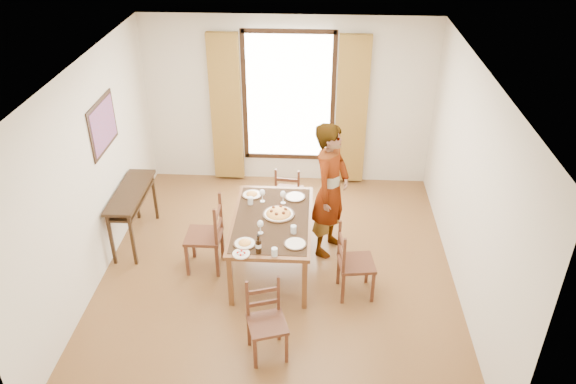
# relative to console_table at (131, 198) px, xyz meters

# --- Properties ---
(ground) EXTENTS (5.00, 5.00, 0.00)m
(ground) POSITION_rel_console_table_xyz_m (2.03, -0.60, -0.68)
(ground) COLOR #57311B
(ground) RESTS_ON ground
(room_shell) EXTENTS (4.60, 5.10, 2.74)m
(room_shell) POSITION_rel_console_table_xyz_m (2.03, -0.47, 0.86)
(room_shell) COLOR beige
(room_shell) RESTS_ON ground
(console_table) EXTENTS (0.38, 1.20, 0.80)m
(console_table) POSITION_rel_console_table_xyz_m (0.00, 0.00, 0.00)
(console_table) COLOR #332011
(console_table) RESTS_ON ground
(dining_table) EXTENTS (0.99, 1.63, 0.76)m
(dining_table) POSITION_rel_console_table_xyz_m (1.95, -0.50, 0.01)
(dining_table) COLOR brown
(dining_table) RESTS_ON ground
(chair_west) EXTENTS (0.45, 0.45, 1.02)m
(chair_west) POSITION_rel_console_table_xyz_m (1.11, -0.54, -0.21)
(chair_west) COLOR #552D1C
(chair_west) RESTS_ON ground
(chair_north) EXTENTS (0.42, 0.42, 0.87)m
(chair_north) POSITION_rel_console_table_xyz_m (2.10, 0.70, -0.28)
(chair_north) COLOR #552D1C
(chair_north) RESTS_ON ground
(chair_south) EXTENTS (0.49, 0.49, 0.89)m
(chair_south) POSITION_rel_console_table_xyz_m (2.01, -1.98, -0.27)
(chair_south) COLOR #552D1C
(chair_south) RESTS_ON ground
(chair_east) EXTENTS (0.47, 0.47, 0.95)m
(chair_east) POSITION_rel_console_table_xyz_m (2.97, -0.96, -0.24)
(chair_east) COLOR #552D1C
(chair_east) RESTS_ON ground
(man) EXTENTS (1.02, 0.96, 1.86)m
(man) POSITION_rel_console_table_xyz_m (2.68, -0.06, 0.25)
(man) COLOR gray
(man) RESTS_ON ground
(plate_sw) EXTENTS (0.27, 0.27, 0.05)m
(plate_sw) POSITION_rel_console_table_xyz_m (1.68, -1.06, 0.10)
(plate_sw) COLOR silver
(plate_sw) RESTS_ON dining_table
(plate_se) EXTENTS (0.27, 0.27, 0.05)m
(plate_se) POSITION_rel_console_table_xyz_m (2.27, -1.03, 0.10)
(plate_se) COLOR silver
(plate_se) RESTS_ON dining_table
(plate_nw) EXTENTS (0.27, 0.27, 0.05)m
(plate_nw) POSITION_rel_console_table_xyz_m (1.64, 0.04, 0.10)
(plate_nw) COLOR silver
(plate_nw) RESTS_ON dining_table
(plate_ne) EXTENTS (0.27, 0.27, 0.05)m
(plate_ne) POSITION_rel_console_table_xyz_m (2.22, 0.02, 0.10)
(plate_ne) COLOR silver
(plate_ne) RESTS_ON dining_table
(pasta_platter) EXTENTS (0.40, 0.40, 0.10)m
(pasta_platter) POSITION_rel_console_table_xyz_m (2.03, -0.42, 0.12)
(pasta_platter) COLOR #C86819
(pasta_platter) RESTS_ON dining_table
(caprese_plate) EXTENTS (0.20, 0.20, 0.04)m
(caprese_plate) POSITION_rel_console_table_xyz_m (1.66, -1.26, 0.09)
(caprese_plate) COLOR silver
(caprese_plate) RESTS_ON dining_table
(wine_glass_a) EXTENTS (0.08, 0.08, 0.18)m
(wine_glass_a) POSITION_rel_console_table_xyz_m (1.84, -0.83, 0.16)
(wine_glass_a) COLOR white
(wine_glass_a) RESTS_ON dining_table
(wine_glass_b) EXTENTS (0.08, 0.08, 0.18)m
(wine_glass_b) POSITION_rel_console_table_xyz_m (2.07, -0.13, 0.16)
(wine_glass_b) COLOR white
(wine_glass_b) RESTS_ON dining_table
(wine_glass_c) EXTENTS (0.08, 0.08, 0.18)m
(wine_glass_c) POSITION_rel_console_table_xyz_m (1.79, -0.10, 0.16)
(wine_glass_c) COLOR white
(wine_glass_c) RESTS_ON dining_table
(tumbler_a) EXTENTS (0.07, 0.07, 0.10)m
(tumbler_a) POSITION_rel_console_table_xyz_m (2.24, -0.80, 0.12)
(tumbler_a) COLOR silver
(tumbler_a) RESTS_ON dining_table
(tumbler_b) EXTENTS (0.07, 0.07, 0.10)m
(tumbler_b) POSITION_rel_console_table_xyz_m (1.64, -0.17, 0.12)
(tumbler_b) COLOR silver
(tumbler_b) RESTS_ON dining_table
(tumbler_c) EXTENTS (0.07, 0.07, 0.10)m
(tumbler_c) POSITION_rel_console_table_xyz_m (2.04, -1.26, 0.12)
(tumbler_c) COLOR silver
(tumbler_c) RESTS_ON dining_table
(wine_bottle) EXTENTS (0.07, 0.07, 0.25)m
(wine_bottle) POSITION_rel_console_table_xyz_m (1.86, -1.21, 0.20)
(wine_bottle) COLOR black
(wine_bottle) RESTS_ON dining_table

